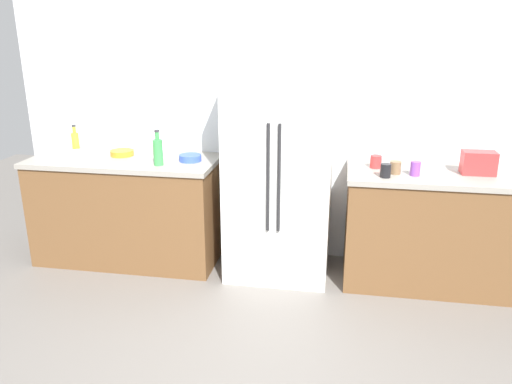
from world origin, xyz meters
name	(u,v)px	position (x,y,z in m)	size (l,w,h in m)	color
ground_plane	(241,372)	(0.00, 0.00, 0.00)	(9.33, 9.33, 0.00)	slate
kitchen_back_panel	(282,107)	(0.00, 1.77, 1.31)	(4.66, 0.10, 2.62)	silver
counter_left	(128,209)	(-1.28, 1.38, 0.46)	(1.57, 0.69, 0.91)	brown
counter_right	(434,228)	(1.26, 1.38, 0.46)	(1.38, 0.69, 0.91)	brown
refrigerator	(280,166)	(0.04, 1.37, 0.91)	(0.82, 0.69, 1.81)	white
toaster	(479,163)	(1.53, 1.39, 1.00)	(0.24, 0.14, 0.17)	red
bottle_a	(75,142)	(-1.77, 1.49, 1.01)	(0.06, 0.06, 0.25)	yellow
bottle_b	(158,151)	(-0.91, 1.22, 1.02)	(0.08, 0.08, 0.28)	green
cup_a	(386,171)	(0.84, 1.18, 0.96)	(0.08, 0.08, 0.10)	black
cup_b	(395,168)	(0.92, 1.29, 0.96)	(0.08, 0.08, 0.09)	brown
cup_c	(376,162)	(0.79, 1.43, 0.96)	(0.09, 0.09, 0.10)	red
cup_d	(415,169)	(1.06, 1.26, 0.96)	(0.07, 0.07, 0.11)	purple
bowl_a	(122,153)	(-1.33, 1.46, 0.93)	(0.20, 0.20, 0.05)	orange
bowl_b	(190,158)	(-0.70, 1.39, 0.94)	(0.18, 0.18, 0.05)	blue
bowl_c	(79,154)	(-1.67, 1.36, 0.94)	(0.17, 0.17, 0.05)	white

